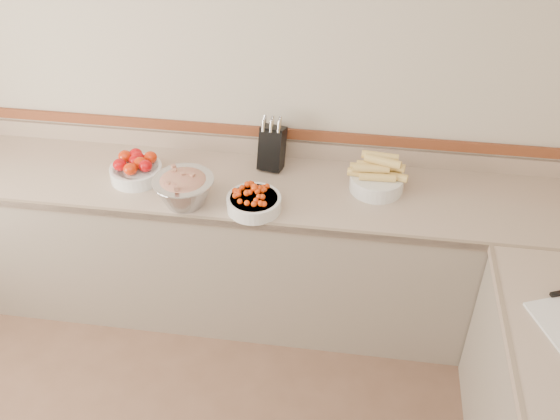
# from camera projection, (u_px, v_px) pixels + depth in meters

# --- Properties ---
(back_wall) EXTENTS (4.00, 0.00, 4.00)m
(back_wall) POSITION_uv_depth(u_px,v_px,m) (233.00, 88.00, 3.37)
(back_wall) COLOR beige
(back_wall) RESTS_ON ground_plane
(counter_back) EXTENTS (4.00, 0.65, 1.08)m
(counter_back) POSITION_uv_depth(u_px,v_px,m) (229.00, 246.00, 3.63)
(counter_back) COLOR tan
(counter_back) RESTS_ON ground_plane
(knife_block) EXTENTS (0.16, 0.18, 0.31)m
(knife_block) POSITION_uv_depth(u_px,v_px,m) (272.00, 147.00, 3.41)
(knife_block) COLOR black
(knife_block) RESTS_ON counter_back
(tomato_bowl) EXTENTS (0.28, 0.28, 0.14)m
(tomato_bowl) POSITION_uv_depth(u_px,v_px,m) (136.00, 168.00, 3.35)
(tomato_bowl) COLOR white
(tomato_bowl) RESTS_ON counter_back
(cherry_tomato_bowl) EXTENTS (0.28, 0.28, 0.15)m
(cherry_tomato_bowl) POSITION_uv_depth(u_px,v_px,m) (254.00, 201.00, 3.14)
(cherry_tomato_bowl) COLOR white
(cherry_tomato_bowl) RESTS_ON counter_back
(corn_bowl) EXTENTS (0.32, 0.29, 0.21)m
(corn_bowl) POSITION_uv_depth(u_px,v_px,m) (377.00, 177.00, 3.26)
(corn_bowl) COLOR white
(corn_bowl) RESTS_ON counter_back
(rhubarb_bowl) EXTENTS (0.31, 0.31, 0.18)m
(rhubarb_bowl) POSITION_uv_depth(u_px,v_px,m) (184.00, 188.00, 3.16)
(rhubarb_bowl) COLOR #B2B2BA
(rhubarb_bowl) RESTS_ON counter_back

